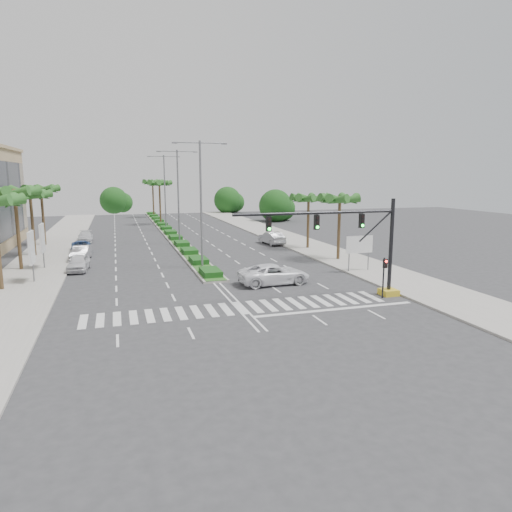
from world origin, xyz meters
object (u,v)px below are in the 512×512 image
Objects in this scene: car_parked_b at (81,253)px; car_crossing at (274,274)px; car_parked_a at (79,263)px; car_parked_d at (85,237)px; car_right at (272,238)px; car_parked_c at (81,247)px.

car_crossing reaches higher than car_parked_b.
car_crossing is at bearing -37.83° from car_parked_b.
car_parked_d is at bearing 96.75° from car_parked_a.
car_crossing is at bearing 64.46° from car_right.
car_parked_d reaches higher than car_parked_c.
car_crossing is 21.99m from car_right.
car_parked_d is at bearing 98.86° from car_parked_b.
car_parked_a is at bearing -81.29° from car_parked_b.
car_parked_a is at bearing -89.62° from car_parked_d.
car_parked_d is 0.94× the size of car_right.
car_parked_a reaches higher than car_parked_c.
car_parked_a is 11.35m from car_parked_c.
car_parked_b is 1.00× the size of car_parked_c.
car_crossing is (16.29, -30.56, 0.15)m from car_parked_d.
car_parked_a is 0.95× the size of car_parked_c.
car_parked_b is at bearing 96.65° from car_parked_a.
car_parked_a is at bearing -91.57° from car_parked_c.
car_parked_b is 0.93× the size of car_right.
car_right is at bearing -23.69° from car_parked_d.
car_parked_c is at bearing 34.21° from car_crossing.
car_parked_a is 25.10m from car_right.
car_parked_c is at bearing -91.04° from car_parked_d.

